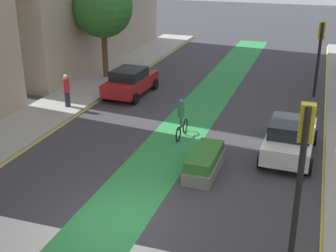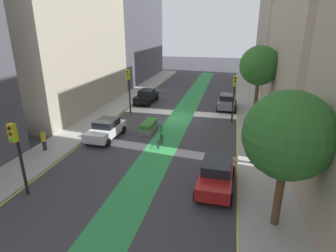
{
  "view_description": "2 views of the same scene",
  "coord_description": "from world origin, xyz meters",
  "px_view_note": "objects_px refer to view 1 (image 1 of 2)",
  "views": [
    {
      "loc": [
        5.2,
        -11.01,
        7.98
      ],
      "look_at": [
        -0.05,
        4.65,
        1.38
      ],
      "focal_mm": 48.19,
      "sensor_mm": 36.0,
      "label": 1
    },
    {
      "loc": [
        -5.2,
        25.89,
        8.7
      ],
      "look_at": [
        -0.35,
        5.08,
        1.01
      ],
      "focal_mm": 29.55,
      "sensor_mm": 36.0,
      "label": 2
    }
  ],
  "objects_px": {
    "traffic_signal_far_right": "(320,45)",
    "street_tree_far": "(103,7)",
    "car_red_left_far": "(130,82)",
    "median_planter": "(205,162)",
    "pedestrian_sidewalk_left_a": "(67,90)",
    "car_white_right_far": "(290,138)",
    "traffic_signal_near_right": "(302,159)",
    "cyclist_in_lane": "(181,117)"
  },
  "relations": [
    {
      "from": "traffic_signal_near_right",
      "to": "cyclist_in_lane",
      "type": "xyz_separation_m",
      "value": [
        -5.31,
        7.48,
        -2.24
      ]
    },
    {
      "from": "cyclist_in_lane",
      "to": "pedestrian_sidewalk_left_a",
      "type": "relative_size",
      "value": 1.08
    },
    {
      "from": "car_red_left_far",
      "to": "median_planter",
      "type": "xyz_separation_m",
      "value": [
        6.38,
        -7.91,
        -0.4
      ]
    },
    {
      "from": "street_tree_far",
      "to": "median_planter",
      "type": "height_order",
      "value": "street_tree_far"
    },
    {
      "from": "traffic_signal_far_right",
      "to": "median_planter",
      "type": "bearing_deg",
      "value": -108.17
    },
    {
      "from": "traffic_signal_near_right",
      "to": "car_white_right_far",
      "type": "height_order",
      "value": "traffic_signal_near_right"
    },
    {
      "from": "traffic_signal_far_right",
      "to": "street_tree_far",
      "type": "height_order",
      "value": "street_tree_far"
    },
    {
      "from": "traffic_signal_far_right",
      "to": "cyclist_in_lane",
      "type": "height_order",
      "value": "traffic_signal_far_right"
    },
    {
      "from": "cyclist_in_lane",
      "to": "car_white_right_far",
      "type": "bearing_deg",
      "value": -4.7
    },
    {
      "from": "traffic_signal_far_right",
      "to": "car_white_right_far",
      "type": "relative_size",
      "value": 0.98
    },
    {
      "from": "car_white_right_far",
      "to": "street_tree_far",
      "type": "xyz_separation_m",
      "value": [
        -12.17,
        8.16,
        3.7
      ]
    },
    {
      "from": "traffic_signal_far_right",
      "to": "cyclist_in_lane",
      "type": "xyz_separation_m",
      "value": [
        -5.44,
        -8.26,
        -1.97
      ]
    },
    {
      "from": "street_tree_far",
      "to": "median_planter",
      "type": "xyz_separation_m",
      "value": [
        9.26,
        -10.62,
        -4.1
      ]
    },
    {
      "from": "pedestrian_sidewalk_left_a",
      "to": "street_tree_far",
      "type": "xyz_separation_m",
      "value": [
        -0.69,
        6.0,
        3.47
      ]
    },
    {
      "from": "traffic_signal_near_right",
      "to": "street_tree_far",
      "type": "bearing_deg",
      "value": 129.92
    },
    {
      "from": "traffic_signal_far_right",
      "to": "street_tree_far",
      "type": "distance_m",
      "value": 13.01
    },
    {
      "from": "cyclist_in_lane",
      "to": "median_planter",
      "type": "distance_m",
      "value": 3.41
    },
    {
      "from": "traffic_signal_far_right",
      "to": "car_red_left_far",
      "type": "height_order",
      "value": "traffic_signal_far_right"
    },
    {
      "from": "pedestrian_sidewalk_left_a",
      "to": "street_tree_far",
      "type": "distance_m",
      "value": 6.97
    },
    {
      "from": "car_red_left_far",
      "to": "traffic_signal_near_right",
      "type": "bearing_deg",
      "value": -51.75
    },
    {
      "from": "traffic_signal_near_right",
      "to": "median_planter",
      "type": "xyz_separation_m",
      "value": [
        -3.51,
        4.64,
        -2.8
      ]
    },
    {
      "from": "pedestrian_sidewalk_left_a",
      "to": "cyclist_in_lane",
      "type": "bearing_deg",
      "value": -14.63
    },
    {
      "from": "traffic_signal_far_right",
      "to": "pedestrian_sidewalk_left_a",
      "type": "distance_m",
      "value": 13.96
    },
    {
      "from": "traffic_signal_near_right",
      "to": "cyclist_in_lane",
      "type": "bearing_deg",
      "value": 125.34
    },
    {
      "from": "traffic_signal_near_right",
      "to": "car_white_right_far",
      "type": "relative_size",
      "value": 1.08
    },
    {
      "from": "pedestrian_sidewalk_left_a",
      "to": "median_planter",
      "type": "xyz_separation_m",
      "value": [
        8.57,
        -4.61,
        -0.63
      ]
    },
    {
      "from": "car_white_right_far",
      "to": "median_planter",
      "type": "distance_m",
      "value": 3.83
    },
    {
      "from": "traffic_signal_near_right",
      "to": "median_planter",
      "type": "height_order",
      "value": "traffic_signal_near_right"
    },
    {
      "from": "car_red_left_far",
      "to": "cyclist_in_lane",
      "type": "bearing_deg",
      "value": -47.83
    },
    {
      "from": "traffic_signal_near_right",
      "to": "cyclist_in_lane",
      "type": "relative_size",
      "value": 2.47
    },
    {
      "from": "traffic_signal_far_right",
      "to": "median_planter",
      "type": "relative_size",
      "value": 1.52
    },
    {
      "from": "cyclist_in_lane",
      "to": "car_red_left_far",
      "type": "bearing_deg",
      "value": 132.17
    },
    {
      "from": "car_white_right_far",
      "to": "median_planter",
      "type": "bearing_deg",
      "value": -139.83
    },
    {
      "from": "car_red_left_far",
      "to": "cyclist_in_lane",
      "type": "distance_m",
      "value": 6.83
    },
    {
      "from": "traffic_signal_near_right",
      "to": "car_red_left_far",
      "type": "distance_m",
      "value": 16.15
    },
    {
      "from": "car_red_left_far",
      "to": "traffic_signal_far_right",
      "type": "bearing_deg",
      "value": 17.71
    },
    {
      "from": "car_white_right_far",
      "to": "median_planter",
      "type": "height_order",
      "value": "car_white_right_far"
    },
    {
      "from": "pedestrian_sidewalk_left_a",
      "to": "median_planter",
      "type": "relative_size",
      "value": 0.63
    },
    {
      "from": "street_tree_far",
      "to": "car_white_right_far",
      "type": "bearing_deg",
      "value": -33.84
    },
    {
      "from": "street_tree_far",
      "to": "traffic_signal_near_right",
      "type": "bearing_deg",
      "value": -50.08
    },
    {
      "from": "car_red_left_far",
      "to": "pedestrian_sidewalk_left_a",
      "type": "height_order",
      "value": "pedestrian_sidewalk_left_a"
    },
    {
      "from": "cyclist_in_lane",
      "to": "median_planter",
      "type": "bearing_deg",
      "value": -57.72
    }
  ]
}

